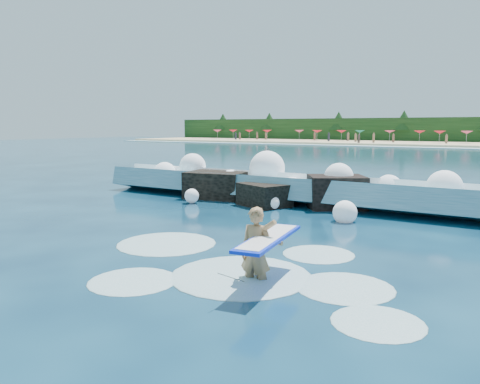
% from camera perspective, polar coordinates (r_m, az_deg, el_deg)
% --- Properties ---
extents(ground, '(200.00, 200.00, 0.00)m').
position_cam_1_polar(ground, '(14.58, -9.29, -5.15)').
color(ground, '#062037').
rests_on(ground, ground).
extents(beach, '(140.00, 20.00, 0.40)m').
position_cam_1_polar(beach, '(89.07, 26.72, 5.18)').
color(beach, tan).
rests_on(beach, ground).
extents(wet_band, '(140.00, 5.00, 0.08)m').
position_cam_1_polar(wet_band, '(78.16, 25.83, 4.84)').
color(wet_band, silver).
rests_on(wet_band, ground).
extents(breaking_wave, '(18.20, 2.83, 1.57)m').
position_cam_1_polar(breaking_wave, '(20.89, 4.96, 0.43)').
color(breaking_wave, teal).
rests_on(breaking_wave, ground).
extents(rock_cluster, '(8.57, 3.61, 1.54)m').
position_cam_1_polar(rock_cluster, '(20.36, 3.15, 0.08)').
color(rock_cluster, black).
rests_on(rock_cluster, ground).
extents(surfer_with_board, '(1.17, 3.06, 1.94)m').
position_cam_1_polar(surfer_with_board, '(9.98, 2.30, -6.98)').
color(surfer_with_board, '#9C7348').
rests_on(surfer_with_board, ground).
extents(wave_spray, '(14.63, 4.53, 2.29)m').
position_cam_1_polar(wave_spray, '(20.80, 4.65, 1.83)').
color(wave_spray, white).
rests_on(wave_spray, ground).
extents(surf_foam, '(8.84, 6.05, 0.16)m').
position_cam_1_polar(surf_foam, '(11.21, -1.30, -9.08)').
color(surf_foam, silver).
rests_on(surf_foam, ground).
extents(beach_umbrellas, '(111.21, 6.79, 0.50)m').
position_cam_1_polar(beach_umbrellas, '(90.94, 26.80, 6.51)').
color(beach_umbrellas, '#E3426E').
rests_on(beach_umbrellas, ground).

